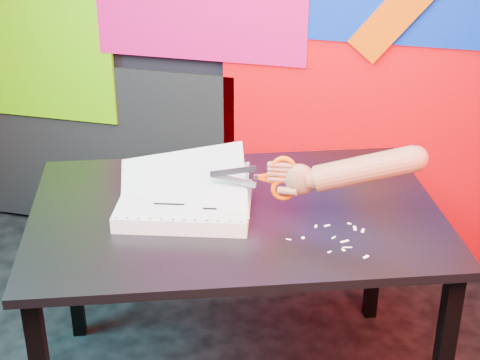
# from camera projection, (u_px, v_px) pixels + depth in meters

# --- Properties ---
(room) EXTENTS (3.01, 3.01, 2.71)m
(room) POSITION_uv_depth(u_px,v_px,m) (117.00, 76.00, 1.76)
(room) COLOR black
(room) RESTS_ON ground
(backdrop) EXTENTS (2.88, 0.05, 2.08)m
(backdrop) POSITION_uv_depth(u_px,v_px,m) (270.00, 62.00, 3.19)
(backdrop) COLOR #EA0209
(backdrop) RESTS_ON ground
(work_table) EXTENTS (1.56, 1.30, 0.75)m
(work_table) POSITION_uv_depth(u_px,v_px,m) (236.00, 230.00, 2.45)
(work_table) COLOR black
(work_table) RESTS_ON ground
(printout_stack) EXTENTS (0.49, 0.38, 0.22)m
(printout_stack) POSITION_uv_depth(u_px,v_px,m) (185.00, 205.00, 2.38)
(printout_stack) COLOR silver
(printout_stack) RESTS_ON work_table
(scissors) EXTENTS (0.27, 0.04, 0.15)m
(scissors) POSITION_uv_depth(u_px,v_px,m) (277.00, 178.00, 2.30)
(scissors) COLOR #A2A3AE
(scissors) RESTS_ON printout_stack
(hand_forearm) EXTENTS (0.47, 0.12, 0.18)m
(hand_forearm) POSITION_uv_depth(u_px,v_px,m) (354.00, 170.00, 2.26)
(hand_forearm) COLOR #984E37
(hand_forearm) RESTS_ON work_table
(paper_clippings) EXTENTS (0.26, 0.20, 0.00)m
(paper_clippings) POSITION_uv_depth(u_px,v_px,m) (341.00, 237.00, 2.25)
(paper_clippings) COLOR white
(paper_clippings) RESTS_ON work_table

